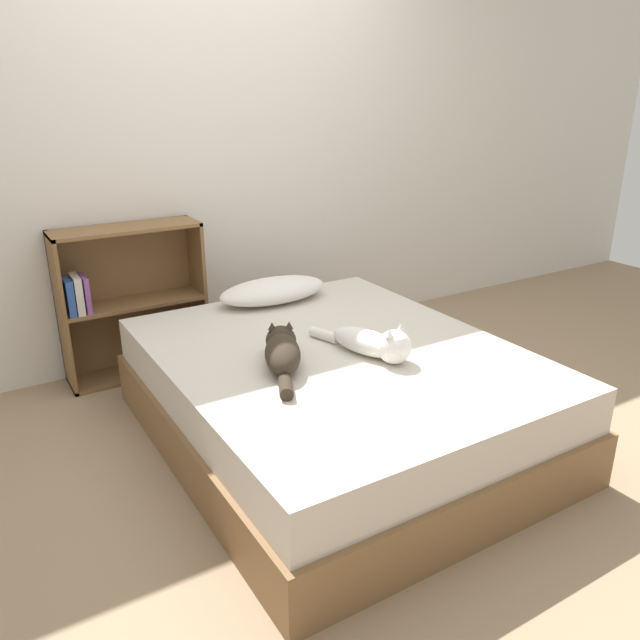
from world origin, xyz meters
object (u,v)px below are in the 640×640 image
object	(u,v)px
bed	(336,395)
cat_light	(374,343)
cat_dark	(282,351)
pillow	(273,291)
bookshelf	(127,300)

from	to	relation	value
bed	cat_light	distance (m)	0.34
bed	cat_light	world-z (taller)	cat_light
cat_dark	cat_light	bearing A→B (deg)	-82.24
pillow	bookshelf	bearing A→B (deg)	144.33
bed	cat_light	xyz separation A→B (m)	(0.10, -0.15, 0.29)
cat_dark	bookshelf	size ratio (longest dim) A/B	0.55
pillow	cat_dark	distance (m)	0.85
bed	cat_light	size ratio (longest dim) A/B	3.51
bookshelf	cat_light	bearing A→B (deg)	-62.72
cat_light	cat_dark	xyz separation A→B (m)	(-0.39, 0.12, 0.00)
pillow	cat_dark	xyz separation A→B (m)	(-0.36, -0.77, 0.00)
cat_light	cat_dark	distance (m)	0.41
pillow	cat_dark	world-z (taller)	cat_dark
cat_light	pillow	bearing A→B (deg)	164.60
pillow	cat_light	xyz separation A→B (m)	(0.03, -0.90, -0.00)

